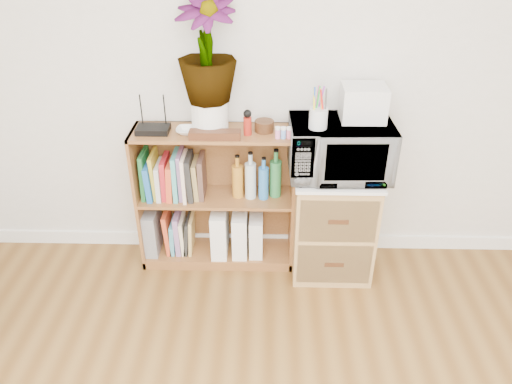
{
  "coord_description": "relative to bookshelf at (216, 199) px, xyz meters",
  "views": [
    {
      "loc": [
        -0.03,
        -0.64,
        2.17
      ],
      "look_at": [
        -0.09,
        1.95,
        0.62
      ],
      "focal_mm": 35.0,
      "sensor_mm": 36.0,
      "label": 1
    }
  ],
  "objects": [
    {
      "name": "potted_plant",
      "position": [
        -0.02,
        0.02,
        0.96
      ],
      "size": [
        0.34,
        0.34,
        0.6
      ],
      "primitive_type": "imported",
      "color": "#2A6931",
      "rests_on": "plant_pot"
    },
    {
      "name": "pen_cup",
      "position": [
        0.61,
        -0.16,
        0.63
      ],
      "size": [
        0.1,
        0.1,
        0.11
      ],
      "primitive_type": "cylinder",
      "color": "silver",
      "rests_on": "microwave"
    },
    {
      "name": "magazine_holder_mid",
      "position": [
        0.15,
        -0.01,
        -0.25
      ],
      "size": [
        0.1,
        0.25,
        0.31
      ],
      "primitive_type": "cube",
      "color": "white",
      "rests_on": "bookshelf"
    },
    {
      "name": "router",
      "position": [
        -0.36,
        -0.02,
        0.49
      ],
      "size": [
        0.19,
        0.13,
        0.04
      ],
      "primitive_type": "cube",
      "color": "black",
      "rests_on": "bookshelf"
    },
    {
      "name": "paint_jars",
      "position": [
        0.42,
        -0.09,
        0.5
      ],
      "size": [
        0.11,
        0.04,
        0.05
      ],
      "primitive_type": "cube",
      "color": "pink",
      "rests_on": "bookshelf"
    },
    {
      "name": "magazine_holder_right",
      "position": [
        0.26,
        -0.01,
        -0.27
      ],
      "size": [
        0.09,
        0.22,
        0.28
      ],
      "primitive_type": "cube",
      "color": "silver",
      "rests_on": "bookshelf"
    },
    {
      "name": "skirting_board",
      "position": [
        0.35,
        0.14,
        -0.42
      ],
      "size": [
        4.0,
        0.02,
        0.1
      ],
      "primitive_type": "cube",
      "color": "white",
      "rests_on": "ground"
    },
    {
      "name": "plant_pot",
      "position": [
        -0.02,
        0.02,
        0.57
      ],
      "size": [
        0.22,
        0.22,
        0.18
      ],
      "primitive_type": "cylinder",
      "color": "white",
      "rests_on": "bookshelf"
    },
    {
      "name": "wicker_unit",
      "position": [
        0.75,
        -0.08,
        -0.12
      ],
      "size": [
        0.5,
        0.45,
        0.7
      ],
      "primitive_type": "cube",
      "color": "#9E7542",
      "rests_on": "ground"
    },
    {
      "name": "cookbooks",
      "position": [
        -0.26,
        0.0,
        0.16
      ],
      "size": [
        0.39,
        0.2,
        0.31
      ],
      "color": "#1B662E",
      "rests_on": "bookshelf"
    },
    {
      "name": "microwave",
      "position": [
        0.75,
        -0.08,
        0.41
      ],
      "size": [
        0.6,
        0.42,
        0.33
      ],
      "primitive_type": "imported",
      "rotation": [
        0.0,
        0.0,
        0.03
      ],
      "color": "silver",
      "rests_on": "wicker_unit"
    },
    {
      "name": "trinket_box",
      "position": [
        0.02,
        -0.1,
        0.5
      ],
      "size": [
        0.3,
        0.07,
        0.05
      ],
      "primitive_type": "cube",
      "color": "#3B1C10",
      "rests_on": "bookshelf"
    },
    {
      "name": "small_appliance",
      "position": [
        0.87,
        -0.02,
        0.67
      ],
      "size": [
        0.25,
        0.21,
        0.2
      ],
      "primitive_type": "cube",
      "color": "silver",
      "rests_on": "microwave"
    },
    {
      "name": "file_box",
      "position": [
        -0.44,
        0.0,
        -0.25
      ],
      "size": [
        0.09,
        0.25,
        0.31
      ],
      "primitive_type": "cube",
      "color": "gray",
      "rests_on": "bookshelf"
    },
    {
      "name": "magazine_holder_left",
      "position": [
        0.01,
        -0.01,
        -0.24
      ],
      "size": [
        0.1,
        0.26,
        0.33
      ],
      "primitive_type": "cube",
      "color": "white",
      "rests_on": "bookshelf"
    },
    {
      "name": "bookshelf",
      "position": [
        0.0,
        0.0,
        0.0
      ],
      "size": [
        1.0,
        0.3,
        0.95
      ],
      "primitive_type": "cube",
      "color": "brown",
      "rests_on": "ground"
    },
    {
      "name": "white_bowl",
      "position": [
        -0.15,
        -0.03,
        0.49
      ],
      "size": [
        0.13,
        0.13,
        0.03
      ],
      "primitive_type": "imported",
      "color": "silver",
      "rests_on": "bookshelf"
    },
    {
      "name": "wooden_bowl",
      "position": [
        0.31,
        0.01,
        0.51
      ],
      "size": [
        0.11,
        0.11,
        0.07
      ],
      "primitive_type": "cylinder",
      "color": "#361C0E",
      "rests_on": "bookshelf"
    },
    {
      "name": "kokeshi_doll",
      "position": [
        0.21,
        -0.04,
        0.53
      ],
      "size": [
        0.05,
        0.05,
        0.11
      ],
      "primitive_type": "cylinder",
      "color": "maroon",
      "rests_on": "bookshelf"
    },
    {
      "name": "liquor_bottles",
      "position": [
        0.3,
        -0.0,
        0.17
      ],
      "size": [
        0.39,
        0.07,
        0.31
      ],
      "color": "#B57621",
      "rests_on": "bookshelf"
    },
    {
      "name": "lower_books",
      "position": [
        -0.26,
        -0.0,
        -0.27
      ],
      "size": [
        0.2,
        0.19,
        0.3
      ],
      "color": "#CE4624",
      "rests_on": "bookshelf"
    }
  ]
}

